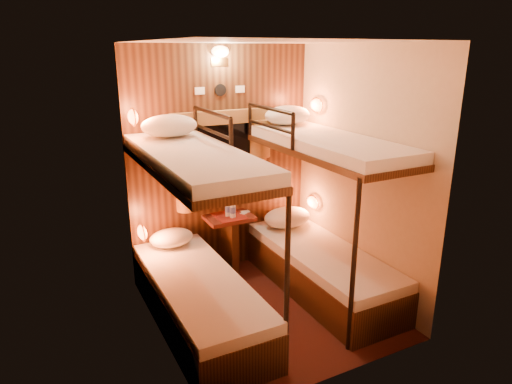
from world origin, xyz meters
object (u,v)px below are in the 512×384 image
table (230,237)px  bottle_left (233,209)px  bunk_left (198,267)px  bottle_right (228,208)px  bunk_right (322,239)px

table → bottle_left: size_ratio=2.89×
bunk_left → bottle_right: bearing=51.0°
bunk_right → bottle_right: size_ratio=8.81×
bunk_left → bottle_left: bearing=47.6°
bunk_left → bottle_left: size_ratio=8.39×
bunk_left → bottle_right: size_ratio=8.81×
bottle_left → bottle_right: bottle_left is taller
bottle_left → bottle_right: size_ratio=1.05×
bottle_left → bottle_right: 0.06m
bunk_right → bottle_left: bunk_right is taller
bunk_left → table: (0.65, 0.78, -0.14)m
table → bottle_right: bottle_right is taller
bottle_right → bunk_right: bearing=-50.0°
table → bottle_right: bearing=154.0°
bottle_left → bottle_right: (-0.03, 0.06, -0.00)m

